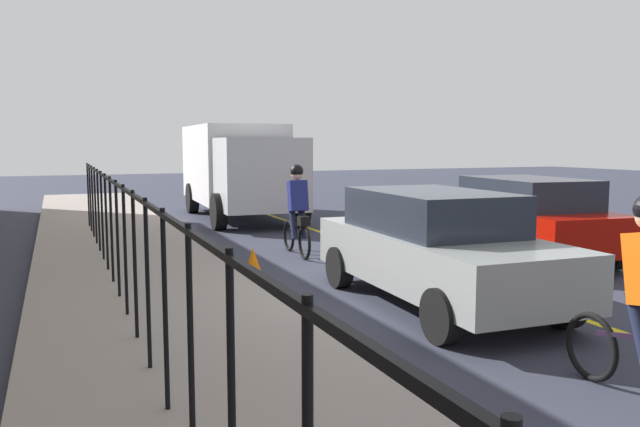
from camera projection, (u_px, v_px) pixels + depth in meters
name	position (u px, v px, depth m)	size (l,w,h in m)	color
ground_plane	(398.00, 297.00, 9.25)	(80.00, 80.00, 0.00)	#2D303E
lane_line_centre	(487.00, 287.00, 9.86)	(36.00, 0.12, 0.01)	yellow
sidewalk	(161.00, 317.00, 7.93)	(40.00, 3.20, 0.15)	gray
iron_fence	(117.00, 218.00, 8.57)	(16.12, 0.04, 1.60)	black
cyclist_lead	(297.00, 211.00, 12.55)	(1.71, 0.38, 1.83)	black
patrol_sedan	(523.00, 217.00, 12.27)	(4.55, 2.26, 1.58)	#950B02
parked_sedan_rear	(436.00, 246.00, 8.75)	(4.46, 2.04, 1.58)	gray
box_truck_background	(239.00, 166.00, 18.96)	(6.80, 2.77, 2.78)	silver
traffic_cone_near	(253.00, 264.00, 10.41)	(0.36, 0.36, 0.54)	#E56505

